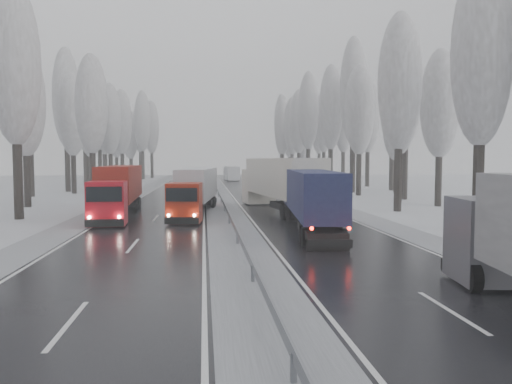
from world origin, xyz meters
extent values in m
plane|color=silver|center=(0.00, 0.00, 0.00)|extent=(260.00, 260.00, 0.00)
cube|color=black|center=(5.25, 30.00, 0.01)|extent=(7.50, 200.00, 0.03)
cube|color=black|center=(-5.25, 30.00, 0.01)|extent=(7.50, 200.00, 0.03)
cube|color=#A8ABB1|center=(0.00, 30.00, 0.02)|extent=(3.00, 200.00, 0.04)
cube|color=#A8ABB1|center=(10.20, 30.00, 0.02)|extent=(2.40, 200.00, 0.04)
cube|color=#A8ABB1|center=(-10.20, 30.00, 0.02)|extent=(2.40, 200.00, 0.04)
cube|color=slate|center=(0.00, 30.00, 0.60)|extent=(0.06, 200.00, 0.32)
cube|color=slate|center=(0.00, -4.00, 0.30)|extent=(0.12, 0.12, 0.60)
cube|color=slate|center=(0.00, 28.00, 0.30)|extent=(0.12, 0.12, 0.60)
cube|color=slate|center=(0.00, 60.00, 0.30)|extent=(0.12, 0.12, 0.60)
cylinder|color=black|center=(15.04, 15.67, 2.80)|extent=(0.68, 0.68, 5.60)
ellipsoid|color=gray|center=(15.04, 15.67, 10.80)|extent=(3.60, 3.60, 11.45)
cylinder|color=black|center=(14.51, 27.03, 2.81)|extent=(0.68, 0.68, 5.62)
ellipsoid|color=gray|center=(14.51, 27.03, 10.84)|extent=(3.60, 3.60, 11.48)
cylinder|color=black|center=(20.02, 31.03, 2.47)|extent=(0.64, 0.64, 4.94)
ellipsoid|color=gray|center=(20.02, 31.03, 9.53)|extent=(3.60, 3.60, 10.09)
cylinder|color=black|center=(17.90, 35.17, 2.66)|extent=(0.66, 0.66, 5.32)
ellipsoid|color=gray|center=(17.90, 35.17, 10.27)|extent=(3.60, 3.60, 10.88)
cylinder|color=black|center=(20.12, 39.17, 3.16)|extent=(0.72, 0.72, 6.31)
ellipsoid|color=gray|center=(20.12, 39.17, 12.17)|extent=(3.60, 3.60, 12.90)
cylinder|color=black|center=(17.02, 45.60, 2.69)|extent=(0.67, 0.67, 5.38)
ellipsoid|color=gray|center=(17.02, 45.60, 10.37)|extent=(3.60, 3.60, 10.98)
cylinder|color=black|center=(23.31, 49.60, 2.30)|extent=(0.62, 0.62, 4.59)
ellipsoid|color=gray|center=(23.31, 49.60, 8.86)|extent=(3.60, 3.60, 9.39)
cylinder|color=black|center=(17.90, 51.02, 3.47)|extent=(0.76, 0.76, 6.95)
ellipsoid|color=gray|center=(17.90, 51.02, 13.40)|extent=(3.60, 3.60, 14.19)
cylinder|color=black|center=(24.81, 55.02, 3.30)|extent=(0.74, 0.74, 6.59)
ellipsoid|color=gray|center=(24.81, 55.02, 12.71)|extent=(3.60, 3.60, 13.46)
cylinder|color=black|center=(17.56, 61.27, 3.18)|extent=(0.72, 0.72, 6.37)
ellipsoid|color=gray|center=(17.56, 61.27, 12.28)|extent=(3.60, 3.60, 13.01)
cylinder|color=black|center=(24.72, 65.27, 2.99)|extent=(0.70, 0.70, 5.97)
ellipsoid|color=gray|center=(24.72, 65.27, 11.52)|extent=(3.60, 3.60, 12.20)
cylinder|color=black|center=(16.34, 71.95, 3.33)|extent=(0.74, 0.74, 6.65)
ellipsoid|color=gray|center=(16.34, 71.95, 12.83)|extent=(3.60, 3.60, 13.59)
cylinder|color=black|center=(23.71, 75.95, 3.07)|extent=(0.71, 0.71, 6.14)
ellipsoid|color=gray|center=(23.71, 75.95, 11.84)|extent=(3.60, 3.60, 12.54)
cylinder|color=black|center=(16.56, 81.70, 3.03)|extent=(0.71, 0.71, 6.05)
ellipsoid|color=gray|center=(16.56, 81.70, 11.68)|extent=(3.60, 3.60, 12.37)
cylinder|color=black|center=(22.48, 85.70, 3.15)|extent=(0.72, 0.72, 6.30)
ellipsoid|color=gray|center=(22.48, 85.70, 12.15)|extent=(3.60, 3.60, 12.87)
cylinder|color=black|center=(16.63, 89.21, 2.94)|extent=(0.70, 0.70, 5.88)
ellipsoid|color=gray|center=(16.63, 89.21, 11.33)|extent=(3.60, 3.60, 12.00)
cylinder|color=black|center=(19.77, 93.21, 2.43)|extent=(0.64, 0.64, 4.86)
ellipsoid|color=gray|center=(19.77, 93.21, 9.37)|extent=(3.60, 3.60, 9.92)
cylinder|color=black|center=(15.73, 96.32, 2.99)|extent=(0.70, 0.70, 5.98)
ellipsoid|color=gray|center=(15.73, 96.32, 11.53)|extent=(3.60, 3.60, 12.21)
cylinder|color=black|center=(24.94, 100.32, 3.09)|extent=(0.71, 0.71, 6.19)
ellipsoid|color=gray|center=(24.94, 100.32, 11.93)|extent=(3.60, 3.60, 12.64)
cylinder|color=black|center=(17.04, 106.16, 3.43)|extent=(0.75, 0.75, 6.86)
ellipsoid|color=gray|center=(17.04, 106.16, 13.22)|extent=(3.60, 3.60, 14.01)
cylinder|color=black|center=(24.02, 110.16, 2.77)|extent=(0.68, 0.68, 5.55)
ellipsoid|color=gray|center=(24.02, 110.16, 10.70)|extent=(3.60, 3.60, 11.33)
cylinder|color=black|center=(18.73, 116.73, 3.05)|extent=(0.71, 0.71, 6.09)
ellipsoid|color=gray|center=(18.73, 116.73, 11.75)|extent=(3.60, 3.60, 12.45)
cylinder|color=black|center=(21.55, 120.73, 2.74)|extent=(0.67, 0.67, 5.49)
ellipsoid|color=gray|center=(21.55, 120.73, 10.58)|extent=(3.60, 3.60, 11.21)
cylinder|color=black|center=(-15.13, 24.57, 2.92)|extent=(0.69, 0.69, 5.83)
ellipsoid|color=gray|center=(-15.13, 24.57, 11.25)|extent=(3.60, 3.60, 11.92)
cylinder|color=black|center=(-17.75, 34.20, 2.52)|extent=(0.65, 0.65, 5.03)
ellipsoid|color=gray|center=(-17.75, 34.20, 9.70)|extent=(3.60, 3.60, 10.28)
cylinder|color=black|center=(-13.94, 43.73, 2.72)|extent=(0.67, 0.67, 5.44)
ellipsoid|color=gray|center=(-13.94, 43.73, 10.49)|extent=(3.60, 3.60, 11.11)
cylinder|color=black|center=(-21.85, 47.73, 2.86)|extent=(0.69, 0.69, 5.72)
ellipsoid|color=gray|center=(-21.85, 47.73, 11.04)|extent=(3.60, 3.60, 11.69)
cylinder|color=black|center=(-18.26, 52.71, 2.61)|extent=(0.66, 0.66, 5.23)
ellipsoid|color=gray|center=(-18.26, 52.71, 10.08)|extent=(3.60, 3.60, 10.68)
cylinder|color=black|center=(-20.05, 56.71, 3.30)|extent=(0.74, 0.74, 6.60)
ellipsoid|color=gray|center=(-20.05, 56.71, 12.74)|extent=(3.60, 3.60, 13.49)
cylinder|color=black|center=(-18.16, 62.35, 2.58)|extent=(0.65, 0.65, 5.16)
ellipsoid|color=gray|center=(-18.16, 62.35, 9.95)|extent=(3.60, 3.60, 10.54)
cylinder|color=black|center=(-19.54, 66.35, 2.90)|extent=(0.69, 0.69, 5.79)
ellipsoid|color=gray|center=(-19.54, 66.35, 11.18)|extent=(3.60, 3.60, 11.84)
cylinder|color=black|center=(-16.58, 69.11, 2.82)|extent=(0.68, 0.68, 5.64)
ellipsoid|color=gray|center=(-16.58, 69.11, 10.89)|extent=(3.60, 3.60, 11.53)
cylinder|color=black|center=(-21.42, 73.11, 3.28)|extent=(0.73, 0.73, 6.56)
ellipsoid|color=gray|center=(-21.42, 73.11, 12.65)|extent=(3.60, 3.60, 13.40)
cylinder|color=black|center=(-16.33, 79.19, 2.90)|extent=(0.69, 0.69, 5.79)
ellipsoid|color=gray|center=(-16.33, 79.19, 11.17)|extent=(3.60, 3.60, 11.84)
cylinder|color=black|center=(-21.09, 83.19, 3.32)|extent=(0.74, 0.74, 6.65)
ellipsoid|color=gray|center=(-21.09, 83.19, 12.82)|extent=(3.60, 3.60, 13.58)
cylinder|color=black|center=(-18.93, 88.54, 2.56)|extent=(0.65, 0.65, 5.12)
ellipsoid|color=gray|center=(-18.93, 88.54, 9.88)|extent=(3.60, 3.60, 10.46)
cylinder|color=black|center=(-21.82, 92.54, 2.92)|extent=(0.69, 0.69, 5.84)
ellipsoid|color=gray|center=(-21.82, 92.54, 11.26)|extent=(3.60, 3.60, 11.92)
cylinder|color=black|center=(-15.07, 99.33, 3.34)|extent=(0.74, 0.74, 6.67)
ellipsoid|color=gray|center=(-15.07, 99.33, 12.87)|extent=(3.60, 3.60, 13.63)
cylinder|color=black|center=(-24.20, 103.33, 3.15)|extent=(0.72, 0.72, 6.31)
ellipsoid|color=gray|center=(-24.20, 103.33, 12.16)|extent=(3.60, 3.60, 12.88)
cylinder|color=black|center=(-14.05, 108.72, 3.14)|extent=(0.72, 0.72, 6.29)
ellipsoid|color=gray|center=(-14.05, 108.72, 12.12)|extent=(3.60, 3.60, 12.84)
cylinder|color=black|center=(-19.66, 112.72, 2.43)|extent=(0.64, 0.64, 4.86)
ellipsoid|color=gray|center=(-19.66, 112.72, 9.36)|extent=(3.60, 3.60, 9.92)
cylinder|color=black|center=(-17.56, 115.31, 3.31)|extent=(0.74, 0.74, 6.63)
ellipsoid|color=gray|center=(-17.56, 115.31, 12.78)|extent=(3.60, 3.60, 13.54)
cylinder|color=black|center=(-20.33, 119.31, 2.89)|extent=(0.69, 0.69, 5.79)
ellipsoid|color=gray|center=(-20.33, 119.31, 11.16)|extent=(3.60, 3.60, 11.82)
cube|color=#55545A|center=(8.08, 2.54, 1.58)|extent=(2.69, 2.77, 2.87)
cube|color=black|center=(8.23, 3.73, 2.25)|extent=(2.19, 0.37, 0.96)
cube|color=black|center=(8.25, 3.82, 0.43)|extent=(2.39, 0.45, 0.48)
cylinder|color=black|center=(6.99, 1.91, 0.50)|extent=(0.46, 1.03, 0.99)
sphere|color=white|center=(7.35, 3.96, 0.81)|extent=(0.21, 0.21, 0.21)
sphere|color=white|center=(9.15, 3.73, 0.81)|extent=(0.21, 0.21, 0.21)
cube|color=navy|center=(5.33, 22.44, 1.48)|extent=(2.46, 2.54, 2.69)
cube|color=black|center=(5.44, 23.55, 2.11)|extent=(2.06, 0.29, 0.90)
cube|color=black|center=(5.45, 23.64, 0.40)|extent=(2.24, 0.35, 0.45)
cube|color=#15153C|center=(4.66, 15.47, 2.42)|extent=(3.39, 11.83, 2.51)
cube|color=black|center=(4.10, 9.63, 0.49)|extent=(2.06, 0.30, 0.40)
cube|color=black|center=(4.35, 12.26, 0.67)|extent=(2.44, 5.10, 0.40)
cube|color=black|center=(4.15, 10.12, 0.31)|extent=(2.06, 0.25, 0.54)
cylinder|color=black|center=(4.33, 21.81, 0.47)|extent=(0.40, 0.96, 0.93)
cylinder|color=black|center=(6.20, 21.63, 0.47)|extent=(0.40, 0.96, 0.93)
cylinder|color=black|center=(3.38, 11.99, 0.47)|extent=(0.40, 0.96, 0.93)
cylinder|color=black|center=(5.26, 11.81, 0.47)|extent=(0.40, 0.96, 0.93)
cylinder|color=black|center=(3.27, 10.83, 0.47)|extent=(0.40, 0.96, 0.93)
cylinder|color=black|center=(5.15, 10.65, 0.47)|extent=(0.40, 0.96, 0.93)
sphere|color=#FF0C05|center=(3.25, 9.65, 1.21)|extent=(0.18, 0.18, 0.18)
sphere|color=#FF0C05|center=(4.94, 9.48, 1.21)|extent=(0.18, 0.18, 0.18)
sphere|color=white|center=(4.60, 23.75, 0.76)|extent=(0.20, 0.20, 0.20)
sphere|color=white|center=(6.30, 23.59, 0.76)|extent=(0.20, 0.20, 0.20)
cube|color=beige|center=(3.50, 35.10, 1.79)|extent=(3.07, 3.16, 3.25)
cube|color=black|center=(3.31, 36.44, 2.55)|extent=(2.49, 0.44, 1.08)
cube|color=black|center=(3.30, 36.55, 0.49)|extent=(2.71, 0.53, 0.54)
cube|color=beige|center=(4.64, 26.72, 2.93)|extent=(4.64, 14.34, 3.04)
cube|color=black|center=(5.60, 19.68, 0.60)|extent=(2.49, 0.47, 0.49)
cube|color=black|center=(5.16, 22.85, 0.81)|extent=(3.17, 6.23, 0.49)
cube|color=black|center=(5.52, 20.28, 0.38)|extent=(2.48, 0.40, 0.65)
cylinder|color=black|center=(2.48, 34.09, 0.56)|extent=(0.53, 1.17, 1.13)
cylinder|color=black|center=(4.74, 34.40, 0.56)|extent=(0.53, 1.17, 1.13)
cylinder|color=black|center=(4.10, 22.27, 0.56)|extent=(0.53, 1.17, 1.13)
cylinder|color=black|center=(6.35, 22.58, 0.56)|extent=(0.53, 1.17, 1.13)
cylinder|color=black|center=(4.29, 20.87, 0.56)|extent=(0.53, 1.17, 1.13)
cylinder|color=black|center=(6.54, 21.18, 0.56)|extent=(0.53, 1.17, 1.13)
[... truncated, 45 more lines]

